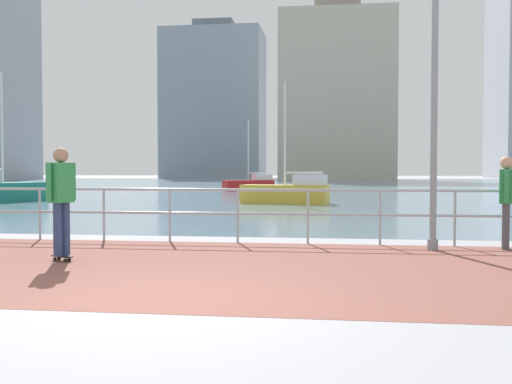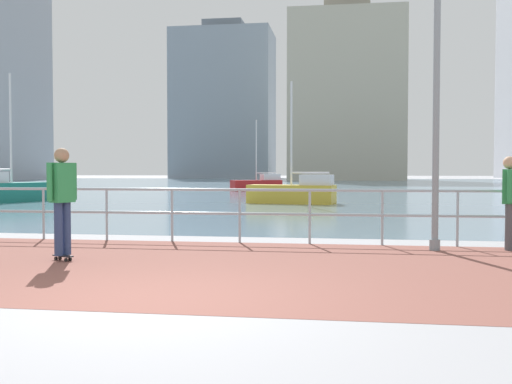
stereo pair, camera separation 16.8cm
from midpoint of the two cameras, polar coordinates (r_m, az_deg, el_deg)
The scene contains 12 objects.
ground at distance 46.32m, azimuth 5.01°, elevation 0.32°, with size 220.00×220.00×0.00m, color #9E9EA3.
brick_paving at distance 9.01m, azimuth -5.35°, elevation -7.16°, with size 28.00×5.92×0.01m, color brown.
harbor_water at distance 56.68m, azimuth 5.46°, elevation 0.65°, with size 180.00×88.00×0.00m, color slate.
waterfront_railing at distance 11.82m, azimuth -2.18°, elevation -1.29°, with size 25.25×0.06×1.09m.
lamppost at distance 11.24m, azimuth 15.69°, elevation 10.90°, with size 0.80×0.40×5.76m.
skateboarder at distance 9.91m, azimuth -18.74°, elevation -0.08°, with size 0.41×0.53×1.81m.
bystander at distance 11.70m, azimuth 22.61°, elevation -0.23°, with size 0.32×0.56×1.71m.
sailboat_white at distance 41.34m, azimuth -0.70°, elevation 0.76°, with size 3.59×2.74×4.96m.
sailboat_gray at distance 28.89m, azimuth -23.59°, elevation 0.16°, with size 2.57×4.34×5.83m.
sailboat_ivory at distance 25.73m, azimuth 2.90°, elevation 0.01°, with size 3.92×1.82×5.30m.
tower_slate at distance 110.24m, azimuth -4.09°, elevation 8.42°, with size 17.99×11.94×28.75m.
tower_glass at distance 88.86m, azimuth 7.75°, elevation 9.01°, with size 16.33×13.12×25.92m.
Camera 1 is at (1.89, -6.26, 1.46)m, focal length 41.46 mm.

